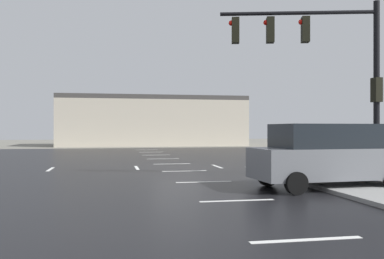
% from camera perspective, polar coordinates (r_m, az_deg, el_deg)
% --- Properties ---
extents(ground_plane, '(120.00, 120.00, 0.00)m').
position_cam_1_polar(ground_plane, '(20.98, -1.94, -5.13)').
color(ground_plane, slate).
extents(road_asphalt, '(44.00, 44.00, 0.02)m').
position_cam_1_polar(road_asphalt, '(20.98, -1.94, -5.10)').
color(road_asphalt, black).
rests_on(road_asphalt, ground_plane).
extents(snow_strip_curbside, '(4.00, 1.60, 0.06)m').
position_cam_1_polar(snow_strip_curbside, '(18.65, 15.48, -5.25)').
color(snow_strip_curbside, white).
rests_on(snow_strip_curbside, sidewalk_corner).
extents(lane_markings, '(36.15, 36.15, 0.01)m').
position_cam_1_polar(lane_markings, '(19.86, 2.13, -5.35)').
color(lane_markings, silver).
rests_on(lane_markings, road_asphalt).
extents(traffic_signal_mast, '(5.75, 1.66, 6.49)m').
position_cam_1_polar(traffic_signal_mast, '(16.77, 17.47, 9.38)').
color(traffic_signal_mast, black).
rests_on(traffic_signal_mast, sidewalk_corner).
extents(fire_hydrant, '(0.48, 0.26, 0.79)m').
position_cam_1_polar(fire_hydrant, '(17.22, 22.11, -4.46)').
color(fire_hydrant, red).
rests_on(fire_hydrant, sidewalk_corner).
extents(strip_building_background, '(21.19, 8.00, 5.68)m').
position_cam_1_polar(strip_building_background, '(50.12, -5.38, 1.12)').
color(strip_building_background, '#BCB29E').
rests_on(strip_building_background, ground_plane).
extents(suv_grey, '(4.92, 2.39, 2.03)m').
position_cam_1_polar(suv_grey, '(14.08, 17.85, -3.21)').
color(suv_grey, slate).
rests_on(suv_grey, road_asphalt).
extents(suv_navy, '(2.22, 4.86, 2.03)m').
position_cam_1_polar(suv_navy, '(23.97, 23.00, -1.87)').
color(suv_navy, '#141E47').
rests_on(suv_navy, road_asphalt).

